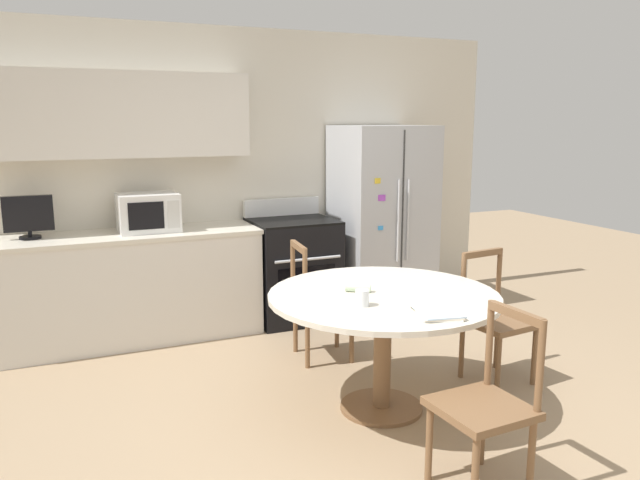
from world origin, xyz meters
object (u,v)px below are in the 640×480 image
Objects in this scene: microwave at (148,212)px; dining_chair_right at (496,320)px; dining_chair_near at (486,406)px; dining_chair_far at (319,303)px; candle_glass at (362,299)px; refrigerator at (382,219)px; countertop_tv at (28,216)px; oven_range at (293,269)px.

dining_chair_right is (2.03, -1.91, -0.62)m from microwave.
dining_chair_near is 1.91m from dining_chair_far.
dining_chair_right is 9.56× the size of candle_glass.
dining_chair_far is at bearing -138.81° from refrigerator.
candle_glass is at bearing -51.65° from countertop_tv.
dining_chair_right is (0.91, 1.03, 0.00)m from dining_chair_near.
refrigerator reaches higher than microwave.
dining_chair_far is 1.30m from dining_chair_right.
countertop_tv is 2.32m from dining_chair_far.
microwave is at bearing 177.21° from refrigerator.
dining_chair_near is at bearing 42.28° from dining_chair_right.
countertop_tv is 2.81m from candle_glass.
microwave is 2.86m from dining_chair_right.
refrigerator is 3.05m from dining_chair_near.
candle_glass is at bearing 6.05° from dining_chair_right.
candle_glass is (-1.19, -0.26, 0.36)m from dining_chair_right.
dining_chair_right is at bearing -33.45° from countertop_tv.
dining_chair_near is 9.56× the size of candle_glass.
countertop_tv is (-0.89, 0.03, 0.02)m from microwave.
refrigerator is at bearing -22.56° from dining_chair_near.
dining_chair_right is at bearing 12.31° from candle_glass.
microwave is 0.53× the size of dining_chair_near.
candle_glass is (1.73, -2.19, -0.28)m from countertop_tv.
dining_chair_near is (-1.02, -2.84, -0.44)m from refrigerator.
dining_chair_near is at bearing -55.89° from countertop_tv.
refrigerator reaches higher than candle_glass.
dining_chair_far is at bearing -48.73° from dining_chair_right.
oven_range reaches higher than dining_chair_right.
refrigerator is at bearing -99.54° from dining_chair_right.
dining_chair_right reaches higher than candle_glass.
dining_chair_near is 1.00× the size of dining_chair_right.
dining_chair_near is 1.00× the size of dining_chair_far.
countertop_tv reaches higher than dining_chair_right.
dining_chair_far is at bearing 78.35° from candle_glass.
refrigerator is at bearing -2.45° from countertop_tv.
microwave reaches higher than dining_chair_right.
oven_range is 11.45× the size of candle_glass.
dining_chair_near is at bearing -109.73° from refrigerator.
oven_range is 2.01m from dining_chair_right.
dining_chair_right is (-0.10, -1.80, -0.44)m from refrigerator.
countertop_tv reaches higher than candle_glass.
microwave is (-1.25, 0.05, 0.59)m from oven_range.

